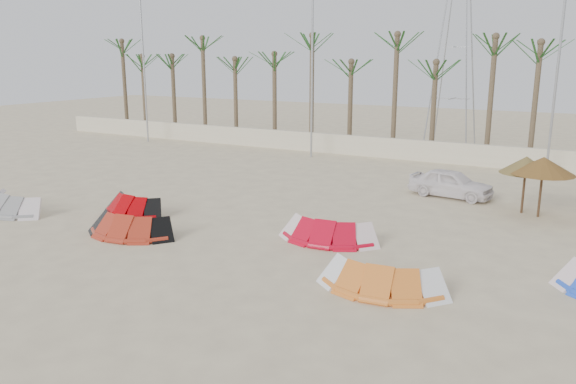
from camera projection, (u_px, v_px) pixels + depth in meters
The scene contains 15 objects.
ground at pixel (191, 276), 16.68m from camera, with size 120.00×120.00×0.00m, color beige.
boundary_wall at pixel (411, 150), 35.25m from camera, with size 60.00×0.30×1.30m, color beige.
palm_line at pixel (433, 55), 34.86m from camera, with size 52.00×4.00×7.70m.
lamp_a at pixel (144, 65), 41.72m from camera, with size 1.25×0.14×11.00m.
lamp_b at pixel (313, 66), 35.15m from camera, with size 1.25×0.14×11.00m.
lamp_c at pixel (558, 68), 28.58m from camera, with size 1.25×0.14×11.00m.
pylon at pixel (449, 148), 40.04m from camera, with size 3.00×3.00×14.00m, color #A5A8AD, non-canonical shape.
kite_grey at pixel (17, 202), 23.57m from camera, with size 3.57×1.81×0.90m.
kite_red_left at pixel (137, 203), 23.29m from camera, with size 3.10×1.65×0.90m.
kite_red_mid at pixel (135, 223), 20.52m from camera, with size 3.57×1.93×0.90m.
kite_red_right at pixel (331, 228), 19.91m from camera, with size 3.57×1.78×0.90m.
kite_orange at pixel (386, 274), 15.72m from camera, with size 3.63×1.84×0.90m.
parasol_left at pixel (526, 165), 22.93m from camera, with size 2.11×2.11×2.39m.
parasol_mid at pixel (543, 166), 22.33m from camera, with size 2.48×2.48×2.47m.
car at pixel (451, 183), 25.92m from camera, with size 1.53×3.81×1.30m, color white.
Camera 1 is at (10.08, -12.28, 6.34)m, focal length 35.00 mm.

